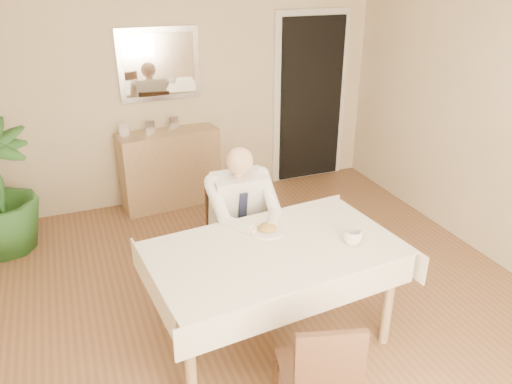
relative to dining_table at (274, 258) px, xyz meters
name	(u,v)px	position (x,y,z in m)	size (l,w,h in m)	color
room	(275,165)	(0.06, 0.14, 0.63)	(5.00, 5.02, 2.60)	brown
doorway	(311,100)	(1.61, 2.60, 0.33)	(0.96, 0.07, 2.10)	silver
mirror	(159,65)	(-0.19, 2.61, 0.88)	(0.86, 0.04, 0.76)	silver
dining_table	(274,258)	(0.00, 0.00, 0.00)	(1.81, 1.17, 0.75)	tan
chair_far	(233,223)	(0.00, 0.88, -0.17)	(0.47, 0.47, 0.89)	#3C2519
chair_near	(319,372)	(-0.10, -0.87, -0.22)	(0.47, 0.48, 0.81)	#3C2519
seated_man	(245,218)	(0.00, 0.59, 0.02)	(0.48, 0.72, 1.24)	white
plate	(268,230)	(0.04, 0.22, 0.09)	(0.26, 0.26, 0.02)	white
food	(268,228)	(0.04, 0.22, 0.11)	(0.14, 0.14, 0.06)	olive
knife	(276,231)	(0.08, 0.16, 0.11)	(0.01, 0.01, 0.13)	silver
fork	(266,233)	(0.00, 0.16, 0.11)	(0.01, 0.01, 0.13)	silver
coffee_mug	(352,237)	(0.52, -0.15, 0.14)	(0.13, 0.13, 0.10)	white
sideboard	(170,169)	(-0.19, 2.46, -0.24)	(1.08, 0.37, 0.86)	tan
photo_frame_left	(124,130)	(-0.65, 2.47, 0.26)	(0.10, 0.02, 0.14)	silver
photo_frame_center	(150,127)	(-0.37, 2.47, 0.26)	(0.10, 0.02, 0.14)	silver
photo_frame_right	(174,123)	(-0.11, 2.52, 0.26)	(0.10, 0.02, 0.14)	silver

